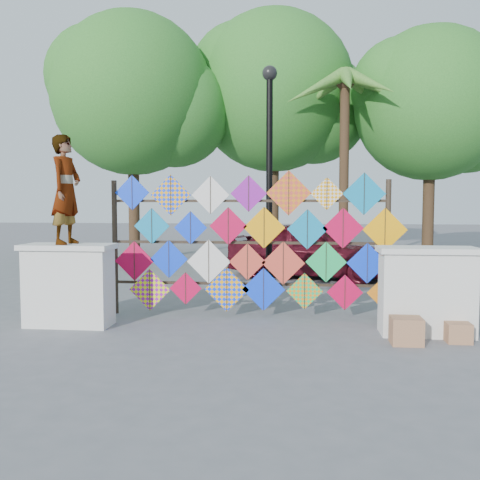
% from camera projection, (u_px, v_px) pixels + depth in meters
% --- Properties ---
extents(ground, '(80.00, 80.00, 0.00)m').
position_uv_depth(ground, '(243.00, 327.00, 8.26)').
color(ground, slate).
rests_on(ground, ground).
extents(parapet_left, '(1.40, 0.65, 1.28)m').
position_uv_depth(parapet_left, '(69.00, 284.00, 8.30)').
color(parapet_left, silver).
rests_on(parapet_left, ground).
extents(parapet_right, '(1.40, 0.65, 1.28)m').
position_uv_depth(parapet_right, '(427.00, 290.00, 7.74)').
color(parapet_right, silver).
rests_on(parapet_right, ground).
extents(kite_rack, '(4.94, 0.24, 2.45)m').
position_uv_depth(kite_rack, '(253.00, 245.00, 8.89)').
color(kite_rack, '#2F241A').
rests_on(kite_rack, ground).
extents(tree_west, '(5.85, 5.20, 8.01)m').
position_uv_depth(tree_west, '(136.00, 96.00, 17.30)').
color(tree_west, '#4A371F').
rests_on(tree_west, ground).
extents(tree_mid, '(6.30, 5.60, 8.61)m').
position_uv_depth(tree_mid, '(277.00, 93.00, 18.79)').
color(tree_mid, '#4A371F').
rests_on(tree_mid, ground).
extents(tree_east, '(5.40, 4.80, 7.42)m').
position_uv_depth(tree_east, '(434.00, 105.00, 16.83)').
color(tree_east, '#4A371F').
rests_on(tree_east, ground).
extents(palm_tree, '(3.62, 3.62, 5.83)m').
position_uv_depth(palm_tree, '(345.00, 99.00, 15.62)').
color(palm_tree, '#4A371F').
rests_on(palm_tree, ground).
extents(vendor_woman, '(0.49, 0.66, 1.68)m').
position_uv_depth(vendor_woman, '(66.00, 190.00, 8.20)').
color(vendor_woman, '#99999E').
rests_on(vendor_woman, parapet_left).
extents(sedan, '(4.55, 2.83, 1.45)m').
position_uv_depth(sedan, '(311.00, 250.00, 13.58)').
color(sedan, '#4F0D19').
rests_on(sedan, ground).
extents(lamppost, '(0.28, 0.28, 4.46)m').
position_uv_depth(lamppost, '(269.00, 161.00, 10.03)').
color(lamppost, black).
rests_on(lamppost, ground).
extents(cardboard_box_near, '(0.41, 0.37, 0.37)m').
position_uv_depth(cardboard_box_near, '(406.00, 331.00, 7.25)').
color(cardboard_box_near, '#A36F4F').
rests_on(cardboard_box_near, ground).
extents(cardboard_box_far, '(0.33, 0.30, 0.28)m').
position_uv_depth(cardboard_box_far, '(458.00, 332.00, 7.35)').
color(cardboard_box_far, '#A36F4F').
rests_on(cardboard_box_far, ground).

